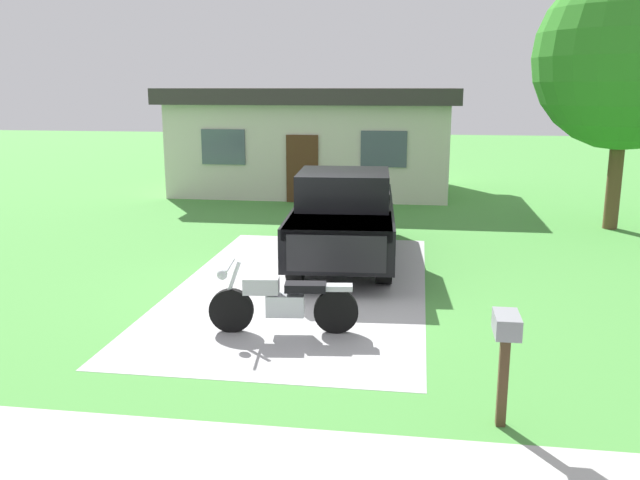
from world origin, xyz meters
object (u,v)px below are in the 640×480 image
at_px(motorcycle, 282,302).
at_px(neighbor_house, 315,139).
at_px(mailbox, 506,340).
at_px(pickup_truck, 345,214).
at_px(shade_tree, 626,58).

height_order(motorcycle, neighbor_house, neighbor_house).
bearing_deg(mailbox, neighbor_house, 105.70).
bearing_deg(pickup_truck, shade_tree, 31.84).
bearing_deg(mailbox, shade_tree, 70.17).
relative_size(motorcycle, neighbor_house, 0.23).
distance_m(motorcycle, neighbor_house, 13.97).
xyz_separation_m(pickup_truck, neighbor_house, (-2.08, 9.26, 0.84)).
xyz_separation_m(motorcycle, shade_tree, (6.83, 8.53, 3.76)).
bearing_deg(motorcycle, mailbox, -39.80).
distance_m(mailbox, shade_tree, 12.07).
bearing_deg(pickup_truck, motorcycle, -95.17).
relative_size(shade_tree, neighbor_house, 0.68).
distance_m(shade_tree, neighbor_house, 10.30).
bearing_deg(shade_tree, motorcycle, -128.68).
relative_size(motorcycle, pickup_truck, 0.39).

